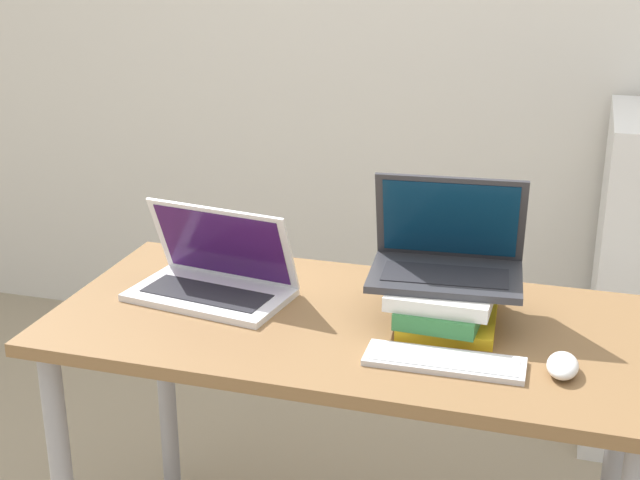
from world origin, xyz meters
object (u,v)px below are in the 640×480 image
object	(u,v)px
laptop_left	(214,277)
book_stack	(446,301)
mouse	(563,366)
laptop_on_books	(447,257)
wireless_keyboard	(444,361)

from	to	relation	value
laptop_left	book_stack	world-z (taller)	laptop_left
book_stack	mouse	xyz separation A→B (m)	(0.26, -0.18, -0.03)
laptop_left	laptop_on_books	distance (m)	0.55
laptop_on_books	laptop_left	bearing A→B (deg)	-175.30
laptop_on_books	mouse	size ratio (longest dim) A/B	3.37
laptop_left	mouse	size ratio (longest dim) A/B	3.80
laptop_left	book_stack	xyz separation A→B (m)	(0.55, 0.02, 0.00)
laptop_left	wireless_keyboard	xyz separation A→B (m)	(0.58, -0.19, -0.04)
laptop_on_books	wireless_keyboard	size ratio (longest dim) A/B	1.08
book_stack	laptop_on_books	size ratio (longest dim) A/B	0.86
laptop_left	book_stack	bearing A→B (deg)	1.60
laptop_left	mouse	world-z (taller)	laptop_left
laptop_on_books	mouse	distance (m)	0.36
laptop_on_books	wireless_keyboard	xyz separation A→B (m)	(0.04, -0.24, -0.13)
laptop_on_books	mouse	bearing A→B (deg)	-38.24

